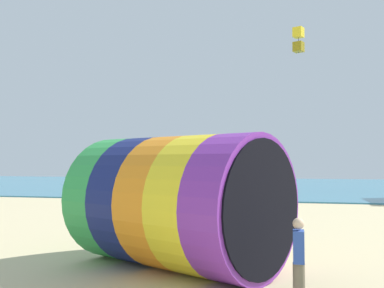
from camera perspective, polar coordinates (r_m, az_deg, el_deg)
name	(u,v)px	position (r m, az deg, el deg)	size (l,w,h in m)	color
ground_plane	(204,271)	(11.65, 1.59, -16.61)	(120.00, 120.00, 0.00)	#CCBA8C
sea	(268,186)	(50.57, 10.13, -5.49)	(120.00, 40.00, 0.10)	teal
giant_inflatable_tube	(177,202)	(11.64, -2.06, -7.72)	(6.44, 5.65, 3.56)	green
kite_handler	(299,260)	(9.10, 14.05, -14.83)	(0.24, 0.36, 1.74)	#726651
kite_yellow_box	(298,40)	(29.19, 14.01, 13.33)	(0.78, 0.78, 1.68)	yellow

